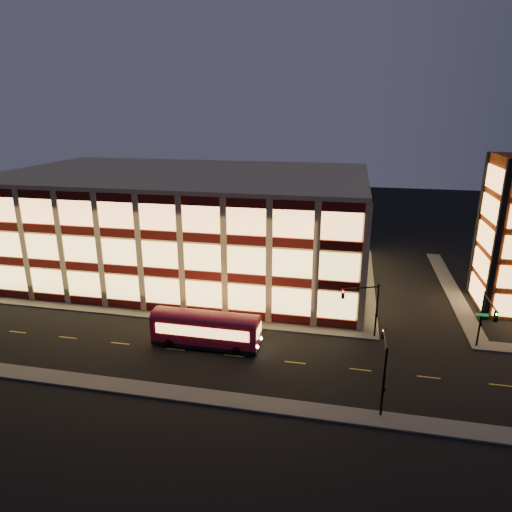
# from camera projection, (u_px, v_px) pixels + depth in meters

# --- Properties ---
(ground) EXTENTS (200.00, 200.00, 0.00)m
(ground) POSITION_uv_depth(u_px,v_px,m) (162.00, 320.00, 51.81)
(ground) COLOR black
(ground) RESTS_ON ground
(sidewalk_office_south) EXTENTS (54.00, 2.00, 0.15)m
(sidewalk_office_south) POSITION_uv_depth(u_px,v_px,m) (141.00, 313.00, 53.31)
(sidewalk_office_south) COLOR #514F4C
(sidewalk_office_south) RESTS_ON ground
(sidewalk_office_east) EXTENTS (2.00, 30.00, 0.15)m
(sidewalk_office_east) POSITION_uv_depth(u_px,v_px,m) (366.00, 282.00, 63.10)
(sidewalk_office_east) COLOR #514F4C
(sidewalk_office_east) RESTS_ON ground
(sidewalk_tower_west) EXTENTS (2.00, 30.00, 0.15)m
(sidewalk_tower_west) POSITION_uv_depth(u_px,v_px,m) (451.00, 288.00, 60.94)
(sidewalk_tower_west) COLOR #514F4C
(sidewalk_tower_west) RESTS_ON ground
(sidewalk_near) EXTENTS (100.00, 2.00, 0.15)m
(sidewalk_near) POSITION_uv_depth(u_px,v_px,m) (103.00, 383.00, 39.69)
(sidewalk_near) COLOR #514F4C
(sidewalk_near) RESTS_ON ground
(office_building) EXTENTS (50.45, 30.45, 14.50)m
(office_building) POSITION_uv_depth(u_px,v_px,m) (187.00, 222.00, 65.90)
(office_building) COLOR tan
(office_building) RESTS_ON ground
(traffic_signal_far) EXTENTS (3.79, 1.87, 6.00)m
(traffic_signal_far) POSITION_uv_depth(u_px,v_px,m) (365.00, 302.00, 46.41)
(traffic_signal_far) COLOR black
(traffic_signal_far) RESTS_ON ground
(traffic_signal_right) EXTENTS (1.20, 4.37, 6.00)m
(traffic_signal_right) POSITION_uv_depth(u_px,v_px,m) (486.00, 316.00, 43.39)
(traffic_signal_right) COLOR black
(traffic_signal_right) RESTS_ON ground
(traffic_signal_near) EXTENTS (0.32, 4.45, 6.00)m
(traffic_signal_near) POSITION_uv_depth(u_px,v_px,m) (384.00, 360.00, 35.66)
(traffic_signal_near) COLOR black
(traffic_signal_near) RESTS_ON ground
(trolley_bus) EXTENTS (10.85, 2.89, 3.67)m
(trolley_bus) POSITION_uv_depth(u_px,v_px,m) (206.00, 327.00, 45.61)
(trolley_bus) COLOR maroon
(trolley_bus) RESTS_ON ground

